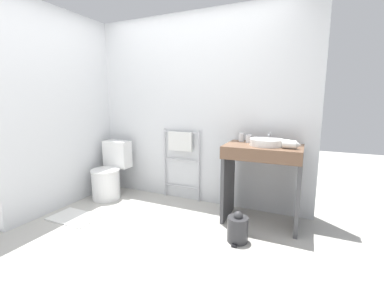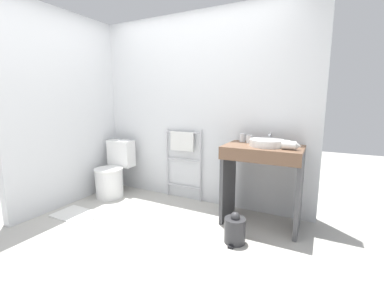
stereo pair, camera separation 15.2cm
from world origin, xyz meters
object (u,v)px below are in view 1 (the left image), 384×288
at_px(cup_near_edge, 249,139).
at_px(cup_near_wall, 242,137).
at_px(hair_dryer, 290,144).
at_px(trash_bin, 238,228).
at_px(towel_radiator, 181,149).
at_px(sink_basin, 267,142).
at_px(toilet, 110,174).

bearing_deg(cup_near_edge, cup_near_wall, 154.78).
bearing_deg(hair_dryer, cup_near_edge, 155.71).
bearing_deg(hair_dryer, trash_bin, -134.35).
bearing_deg(towel_radiator, cup_near_edge, -7.69).
relative_size(sink_basin, hair_dryer, 2.00).
distance_m(toilet, cup_near_edge, 2.03).
xyz_separation_m(cup_near_edge, trash_bin, (0.06, -0.63, -0.80)).
height_order(toilet, hair_dryer, hair_dryer).
height_order(towel_radiator, cup_near_wall, cup_near_wall).
relative_size(towel_radiator, hair_dryer, 5.50).
height_order(toilet, cup_near_edge, cup_near_edge).
relative_size(toilet, cup_near_edge, 8.92).
height_order(cup_near_edge, hair_dryer, cup_near_edge).
bearing_deg(sink_basin, hair_dryer, -17.88).
xyz_separation_m(sink_basin, cup_near_edge, (-0.22, 0.13, 0.01)).
height_order(cup_near_edge, trash_bin, cup_near_edge).
bearing_deg(cup_near_edge, sink_basin, -30.68).
bearing_deg(hair_dryer, cup_near_wall, 155.55).
bearing_deg(cup_near_wall, hair_dryer, -24.45).
bearing_deg(toilet, sink_basin, 1.97).
height_order(cup_near_wall, hair_dryer, cup_near_wall).
relative_size(toilet, trash_bin, 2.56).
height_order(towel_radiator, cup_near_edge, same).
bearing_deg(toilet, cup_near_wall, 7.77).
xyz_separation_m(cup_near_edge, hair_dryer, (0.46, -0.21, -0.00)).
bearing_deg(cup_near_edge, trash_bin, -84.96).
bearing_deg(sink_basin, toilet, -178.03).
height_order(hair_dryer, trash_bin, hair_dryer).
xyz_separation_m(cup_near_wall, hair_dryer, (0.56, -0.25, -0.01)).
relative_size(cup_near_wall, trash_bin, 0.32).
relative_size(cup_near_edge, trash_bin, 0.29).
bearing_deg(toilet, towel_radiator, 18.92).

